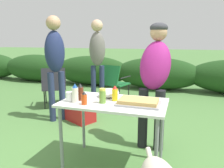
{
  "coord_description": "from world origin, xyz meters",
  "views": [
    {
      "loc": [
        0.67,
        -2.12,
        1.38
      ],
      "look_at": [
        -0.08,
        0.18,
        0.89
      ],
      "focal_mm": 35.0,
      "sensor_mm": 36.0,
      "label": 1
    }
  ],
  "objects_px": {
    "standing_person_in_gray_fleece": "(55,58)",
    "folding_table": "(114,108)",
    "standing_person_with_beanie": "(155,72)",
    "mustard_bottle": "(115,94)",
    "food_tray": "(138,102)",
    "cooler_box": "(80,111)",
    "camp_chair_near_hedge": "(54,85)",
    "standing_person_in_navy_coat": "(97,54)",
    "camp_chair_green_behind_table": "(114,81)",
    "plate_stack": "(82,96)",
    "relish_jar": "(103,96)",
    "bbq_sauce_bottle": "(80,92)",
    "mayo_bottle": "(75,93)",
    "mixing_bowl": "(109,93)",
    "paper_cup_stack": "(70,97)",
    "hot_sauce_bottle": "(84,98)"
  },
  "relations": [
    {
      "from": "mustard_bottle",
      "to": "paper_cup_stack",
      "type": "bearing_deg",
      "value": -159.84
    },
    {
      "from": "standing_person_in_gray_fleece",
      "to": "bbq_sauce_bottle",
      "type": "bearing_deg",
      "value": -95.37
    },
    {
      "from": "camp_chair_green_behind_table",
      "to": "standing_person_in_navy_coat",
      "type": "bearing_deg",
      "value": -102.48
    },
    {
      "from": "relish_jar",
      "to": "camp_chair_green_behind_table",
      "type": "distance_m",
      "value": 2.66
    },
    {
      "from": "plate_stack",
      "to": "camp_chair_near_hedge",
      "type": "bearing_deg",
      "value": 131.23
    },
    {
      "from": "mayo_bottle",
      "to": "camp_chair_green_behind_table",
      "type": "bearing_deg",
      "value": 98.67
    },
    {
      "from": "bbq_sauce_bottle",
      "to": "camp_chair_near_hedge",
      "type": "height_order",
      "value": "bbq_sauce_bottle"
    },
    {
      "from": "folding_table",
      "to": "camp_chair_green_behind_table",
      "type": "xyz_separation_m",
      "value": [
        -0.77,
        2.46,
        -0.2
      ]
    },
    {
      "from": "mayo_bottle",
      "to": "standing_person_in_gray_fleece",
      "type": "distance_m",
      "value": 1.56
    },
    {
      "from": "plate_stack",
      "to": "bbq_sauce_bottle",
      "type": "distance_m",
      "value": 0.16
    },
    {
      "from": "camp_chair_green_behind_table",
      "to": "camp_chair_near_hedge",
      "type": "distance_m",
      "value": 1.3
    },
    {
      "from": "standing_person_in_gray_fleece",
      "to": "camp_chair_green_behind_table",
      "type": "xyz_separation_m",
      "value": [
        0.58,
        1.42,
        -0.62
      ]
    },
    {
      "from": "camp_chair_green_behind_table",
      "to": "cooler_box",
      "type": "relative_size",
      "value": 1.45
    },
    {
      "from": "mustard_bottle",
      "to": "camp_chair_near_hedge",
      "type": "relative_size",
      "value": 0.2
    },
    {
      "from": "camp_chair_near_hedge",
      "to": "cooler_box",
      "type": "xyz_separation_m",
      "value": [
        0.85,
        -0.56,
        -0.3
      ]
    },
    {
      "from": "standing_person_in_gray_fleece",
      "to": "folding_table",
      "type": "bearing_deg",
      "value": -85.11
    },
    {
      "from": "food_tray",
      "to": "standing_person_in_navy_coat",
      "type": "relative_size",
      "value": 0.25
    },
    {
      "from": "food_tray",
      "to": "mustard_bottle",
      "type": "bearing_deg",
      "value": 166.58
    },
    {
      "from": "paper_cup_stack",
      "to": "standing_person_in_navy_coat",
      "type": "xyz_separation_m",
      "value": [
        -0.55,
        2.18,
        0.31
      ]
    },
    {
      "from": "standing_person_with_beanie",
      "to": "camp_chair_near_hedge",
      "type": "xyz_separation_m",
      "value": [
        -2.15,
        1.04,
        -0.52
      ]
    },
    {
      "from": "mixing_bowl",
      "to": "standing_person_with_beanie",
      "type": "bearing_deg",
      "value": 46.32
    },
    {
      "from": "standing_person_with_beanie",
      "to": "mustard_bottle",
      "type": "bearing_deg",
      "value": -113.2
    },
    {
      "from": "mixing_bowl",
      "to": "mayo_bottle",
      "type": "distance_m",
      "value": 0.41
    },
    {
      "from": "standing_person_in_gray_fleece",
      "to": "cooler_box",
      "type": "distance_m",
      "value": 1.0
    },
    {
      "from": "standing_person_in_gray_fleece",
      "to": "camp_chair_near_hedge",
      "type": "distance_m",
      "value": 1.0
    },
    {
      "from": "mixing_bowl",
      "to": "food_tray",
      "type": "bearing_deg",
      "value": -26.41
    },
    {
      "from": "cooler_box",
      "to": "camp_chair_green_behind_table",
      "type": "bearing_deg",
      "value": 109.12
    },
    {
      "from": "standing_person_in_navy_coat",
      "to": "relish_jar",
      "type": "bearing_deg",
      "value": -85.33
    },
    {
      "from": "plate_stack",
      "to": "camp_chair_green_behind_table",
      "type": "distance_m",
      "value": 2.43
    },
    {
      "from": "mixing_bowl",
      "to": "camp_chair_green_behind_table",
      "type": "relative_size",
      "value": 0.28
    },
    {
      "from": "mayo_bottle",
      "to": "camp_chair_green_behind_table",
      "type": "relative_size",
      "value": 0.24
    },
    {
      "from": "paper_cup_stack",
      "to": "cooler_box",
      "type": "distance_m",
      "value": 1.48
    },
    {
      "from": "food_tray",
      "to": "cooler_box",
      "type": "height_order",
      "value": "food_tray"
    },
    {
      "from": "mustard_bottle",
      "to": "plate_stack",
      "type": "bearing_deg",
      "value": 174.67
    },
    {
      "from": "folding_table",
      "to": "mustard_bottle",
      "type": "bearing_deg",
      "value": 84.08
    },
    {
      "from": "standing_person_in_navy_coat",
      "to": "camp_chair_near_hedge",
      "type": "xyz_separation_m",
      "value": [
        -0.81,
        -0.38,
        -0.63
      ]
    },
    {
      "from": "relish_jar",
      "to": "cooler_box",
      "type": "xyz_separation_m",
      "value": [
        -0.86,
        1.2,
        -0.65
      ]
    },
    {
      "from": "hot_sauce_bottle",
      "to": "standing_person_in_navy_coat",
      "type": "bearing_deg",
      "value": 108.5
    },
    {
      "from": "mixing_bowl",
      "to": "cooler_box",
      "type": "height_order",
      "value": "mixing_bowl"
    },
    {
      "from": "plate_stack",
      "to": "standing_person_in_navy_coat",
      "type": "relative_size",
      "value": 0.12
    },
    {
      "from": "hot_sauce_bottle",
      "to": "mixing_bowl",
      "type": "bearing_deg",
      "value": 68.39
    },
    {
      "from": "mustard_bottle",
      "to": "cooler_box",
      "type": "bearing_deg",
      "value": 131.71
    },
    {
      "from": "plate_stack",
      "to": "standing_person_in_gray_fleece",
      "type": "distance_m",
      "value": 1.39
    },
    {
      "from": "camp_chair_near_hedge",
      "to": "standing_person_in_navy_coat",
      "type": "bearing_deg",
      "value": -5.96
    },
    {
      "from": "standing_person_in_navy_coat",
      "to": "camp_chair_green_behind_table",
      "type": "relative_size",
      "value": 2.13
    },
    {
      "from": "bbq_sauce_bottle",
      "to": "cooler_box",
      "type": "distance_m",
      "value": 1.47
    },
    {
      "from": "folding_table",
      "to": "standing_person_in_navy_coat",
      "type": "height_order",
      "value": "standing_person_in_navy_coat"
    },
    {
      "from": "mayo_bottle",
      "to": "standing_person_with_beanie",
      "type": "height_order",
      "value": "standing_person_with_beanie"
    },
    {
      "from": "relish_jar",
      "to": "camp_chair_green_behind_table",
      "type": "bearing_deg",
      "value": 104.88
    },
    {
      "from": "hot_sauce_bottle",
      "to": "plate_stack",
      "type": "bearing_deg",
      "value": 120.85
    }
  ]
}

